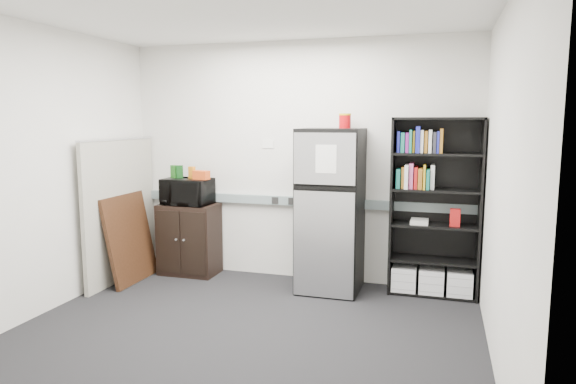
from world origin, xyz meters
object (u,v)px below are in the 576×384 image
object	(u,v)px
cabinet	(189,239)
refrigerator	(331,210)
bookshelf	(435,209)
cubicle_partition	(120,210)
microwave	(187,192)

from	to	relation	value
cabinet	refrigerator	distance (m)	1.78
bookshelf	cabinet	size ratio (longest dim) A/B	2.20
bookshelf	refrigerator	size ratio (longest dim) A/B	1.07
cubicle_partition	refrigerator	size ratio (longest dim) A/B	0.93
cabinet	microwave	world-z (taller)	microwave
bookshelf	cabinet	xyz separation A→B (m)	(-2.79, -0.06, -0.49)
cubicle_partition	cabinet	distance (m)	0.86
cabinet	microwave	bearing A→B (deg)	-90.00
bookshelf	microwave	bearing A→B (deg)	-178.35
refrigerator	cabinet	bearing A→B (deg)	177.35
cubicle_partition	microwave	world-z (taller)	cubicle_partition
microwave	refrigerator	distance (m)	1.73
bookshelf	cubicle_partition	bearing A→B (deg)	-171.94
microwave	refrigerator	xyz separation A→B (m)	(1.73, -0.06, -0.12)
microwave	refrigerator	size ratio (longest dim) A/B	0.32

